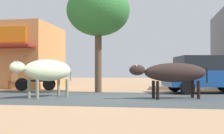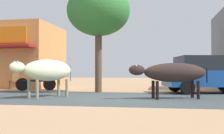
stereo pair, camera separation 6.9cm
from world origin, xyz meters
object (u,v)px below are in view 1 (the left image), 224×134
object	(u,v)px
cow_far_dark	(174,73)
cafe_chair_by_doorway	(14,80)
parked_hatchback_car	(205,74)
parked_motorcycle	(36,81)
roadside_tree	(98,11)
cow_near_brown	(47,71)

from	to	relation	value
cow_far_dark	cafe_chair_by_doorway	xyz separation A→B (m)	(-8.29, 4.06, -0.39)
cow_far_dark	cafe_chair_by_doorway	world-z (taller)	cow_far_dark
parked_hatchback_car	parked_motorcycle	distance (m)	8.15
parked_hatchback_car	parked_motorcycle	size ratio (longest dim) A/B	2.19
roadside_tree	cafe_chair_by_doorway	bearing A→B (deg)	164.59
roadside_tree	cafe_chair_by_doorway	distance (m)	6.13
parked_motorcycle	cow_far_dark	bearing A→B (deg)	-26.04
roadside_tree	cow_far_dark	distance (m)	5.12
cow_near_brown	cow_far_dark	bearing A→B (deg)	3.58
parked_hatchback_car	cow_near_brown	world-z (taller)	parked_hatchback_car
cow_near_brown	cow_far_dark	size ratio (longest dim) A/B	0.88
parked_hatchback_car	cafe_chair_by_doorway	bearing A→B (deg)	174.02
roadside_tree	cow_near_brown	xyz separation A→B (m)	(-1.24, -2.96, -2.79)
parked_hatchback_car	cafe_chair_by_doorway	world-z (taller)	parked_hatchback_car
cow_near_brown	parked_motorcycle	bearing A→B (deg)	120.62
cafe_chair_by_doorway	parked_motorcycle	bearing A→B (deg)	-26.28
parked_hatchback_car	cow_far_dark	world-z (taller)	parked_hatchback_car
cow_near_brown	cow_far_dark	distance (m)	4.54
parked_hatchback_car	cow_far_dark	distance (m)	3.39
cow_near_brown	cafe_chair_by_doorway	bearing A→B (deg)	130.88
cafe_chair_by_doorway	cow_near_brown	bearing A→B (deg)	-49.12
roadside_tree	cow_near_brown	distance (m)	4.25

